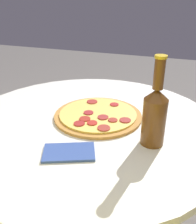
# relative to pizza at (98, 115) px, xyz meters

# --- Properties ---
(table) EXTENTS (0.95, 0.95, 0.70)m
(table) POSITION_rel_pizza_xyz_m (0.02, 0.04, -0.16)
(table) COLOR silver
(table) RESTS_ON ground_plane
(pizza) EXTENTS (0.33, 0.33, 0.02)m
(pizza) POSITION_rel_pizza_xyz_m (0.00, 0.00, 0.00)
(pizza) COLOR #B77F3D
(pizza) RESTS_ON table
(beer_bottle) EXTENTS (0.07, 0.07, 0.27)m
(beer_bottle) POSITION_rel_pizza_xyz_m (-0.22, 0.11, 0.09)
(beer_bottle) COLOR #563314
(beer_bottle) RESTS_ON table
(napkin) EXTENTS (0.17, 0.14, 0.01)m
(napkin) POSITION_rel_pizza_xyz_m (0.00, 0.25, -0.00)
(napkin) COLOR #334C99
(napkin) RESTS_ON table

